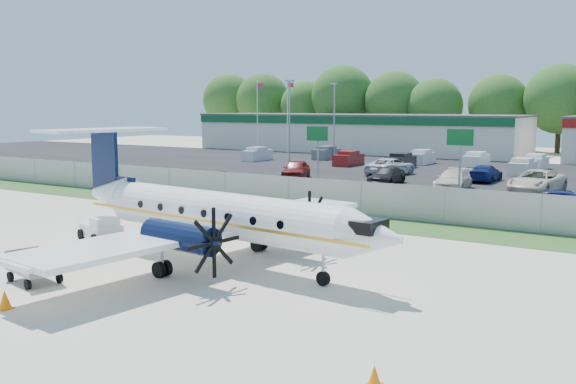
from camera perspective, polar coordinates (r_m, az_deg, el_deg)
The scene contains 28 objects.
ground at distance 26.22m, azimuth -7.06°, elevation -6.47°, with size 170.00×170.00×0.00m, color beige.
grass_verge at distance 36.09m, azimuth 5.09°, elevation -2.53°, with size 170.00×4.00×0.02m, color #2D561E.
access_road at distance 42.36m, azimuth 9.42°, elevation -1.09°, with size 170.00×8.00×0.02m, color black.
parking_lot at distance 62.12m, azimuth 16.98°, elevation 1.44°, with size 170.00×32.00×0.02m, color black.
perimeter_fence at distance 37.70m, azimuth 6.50°, elevation -0.58°, with size 120.00×0.06×1.99m.
building_west at distance 91.04m, azimuth 6.05°, elevation 5.25°, with size 46.40×12.40×5.24m.
sign_left at distance 49.01m, azimuth 2.64°, elevation 4.41°, with size 1.80×0.26×5.00m.
sign_mid at distance 44.62m, azimuth 15.04°, elevation 3.84°, with size 1.80×0.26×5.00m.
flagpole_west at distance 91.02m, azimuth -2.70°, elevation 7.18°, with size 1.06×0.12×10.00m.
flagpole_east at distance 88.25m, azimuth -0.02°, elevation 7.18°, with size 1.06×0.12×10.00m.
light_pole_nw at distance 68.05m, azimuth 0.13°, elevation 6.69°, with size 0.90×0.35×9.09m.
light_pole_sw at distance 76.71m, azimuth 4.13°, elevation 6.78°, with size 0.90×0.35×9.09m.
tree_line at distance 95.24m, azimuth 22.42°, elevation 3.24°, with size 112.00×6.00×14.00m, color #28581A, non-canonical shape.
aircraft at distance 26.10m, azimuth -6.45°, elevation -1.92°, with size 17.33×17.05×5.32m.
pushback_tug at distance 31.81m, azimuth -16.21°, elevation -3.18°, with size 2.46×2.10×1.17m.
baggage_cart_near at distance 25.17m, azimuth -21.63°, elevation -6.35°, with size 2.34×1.69×1.11m.
cone_nose at distance 15.48m, azimuth 7.69°, elevation -15.84°, with size 0.33×0.33×0.46m.
cone_port_wing at distance 22.41m, azimuth -23.86°, elevation -8.77°, with size 0.43×0.43×0.61m.
cone_starboard_wing at distance 41.07m, azimuth 0.57°, elevation -0.90°, with size 0.39×0.39×0.55m.
road_car_west at distance 46.83m, azimuth -6.09°, elevation -0.21°, with size 1.69×4.85×1.60m, color black.
road_car_mid at distance 41.65m, azimuth 22.35°, elevation -1.73°, with size 1.73×4.31×1.47m, color navy.
parked_car_a at distance 56.37m, azimuth 0.71°, elevation 1.16°, with size 1.99×4.94×1.68m, color maroon.
parked_car_b at distance 53.19m, azimuth 8.76°, elevation 0.68°, with size 1.96×4.82×1.40m, color black.
parked_car_c at distance 50.53m, azimuth 14.43°, elevation 0.16°, with size 2.17×5.34×1.55m, color beige.
parked_car_d at distance 50.83m, azimuth 21.19°, elevation -0.07°, with size 2.82×6.11×1.70m, color beige.
parked_car_f at distance 60.19m, azimuth 9.10°, elevation 1.48°, with size 2.66×5.76×1.60m, color silver.
parked_car_g at distance 56.99m, azimuth 17.10°, elevation 0.89°, with size 2.00×4.91×1.43m, color navy.
far_parking_rows at distance 66.93m, azimuth 18.12°, elevation 1.81°, with size 56.00×10.00×1.60m, color gray, non-canonical shape.
Camera 1 is at (16.17, -19.64, 6.37)m, focal length 40.00 mm.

